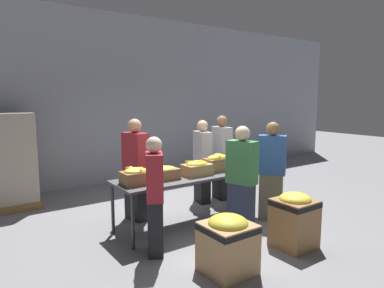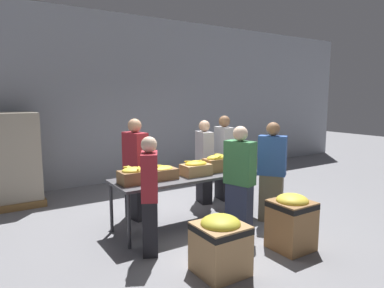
{
  "view_description": "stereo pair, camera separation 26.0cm",
  "coord_description": "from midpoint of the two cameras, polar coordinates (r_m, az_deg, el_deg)",
  "views": [
    {
      "loc": [
        -3.11,
        -4.41,
        2.06
      ],
      "look_at": [
        0.2,
        0.29,
        1.27
      ],
      "focal_mm": 32.0,
      "sensor_mm": 36.0,
      "label": 1
    },
    {
      "loc": [
        -2.9,
        -4.56,
        2.06
      ],
      "look_at": [
        0.2,
        0.29,
        1.27
      ],
      "focal_mm": 32.0,
      "sensor_mm": 36.0,
      "label": 2
    }
  ],
  "objects": [
    {
      "name": "volunteer_3",
      "position": [
        4.53,
        -7.9,
        -8.71
      ],
      "size": [
        0.38,
        0.47,
        1.56
      ],
      "rotation": [
        0.0,
        0.0,
        1.1
      ],
      "color": "black",
      "rests_on": "ground_plane"
    },
    {
      "name": "banana_box_4",
      "position": [
        6.1,
        7.27,
        -2.91
      ],
      "size": [
        0.4,
        0.33,
        0.23
      ],
      "color": "olive",
      "rests_on": "sorting_table"
    },
    {
      "name": "volunteer_0",
      "position": [
        6.64,
        0.62,
        -3.04
      ],
      "size": [
        0.3,
        0.47,
        1.62
      ],
      "rotation": [
        0.0,
        0.0,
        -1.78
      ],
      "color": "black",
      "rests_on": "ground_plane"
    },
    {
      "name": "banana_box_2",
      "position": [
        5.47,
        -0.53,
        -4.01
      ],
      "size": [
        0.45,
        0.31,
        0.25
      ],
      "color": "tan",
      "rests_on": "sorting_table"
    },
    {
      "name": "volunteer_2",
      "position": [
        5.8,
        -10.65,
        -4.33
      ],
      "size": [
        0.31,
        0.49,
        1.71
      ],
      "rotation": [
        0.0,
        0.0,
        -1.39
      ],
      "color": "black",
      "rests_on": "ground_plane"
    },
    {
      "name": "banana_box_3",
      "position": [
        5.78,
        2.97,
        -3.11
      ],
      "size": [
        0.45,
        0.27,
        0.29
      ],
      "color": "olive",
      "rests_on": "sorting_table"
    },
    {
      "name": "ground_plane",
      "position": [
        5.78,
        -1.26,
        -13.03
      ],
      "size": [
        30.0,
        30.0,
        0.0
      ],
      "primitive_type": "plane",
      "color": "gray"
    },
    {
      "name": "banana_box_0",
      "position": [
        4.99,
        -10.83,
        -5.24
      ],
      "size": [
        0.4,
        0.32,
        0.26
      ],
      "color": "olive",
      "rests_on": "sorting_table"
    },
    {
      "name": "pallet_stack_0",
      "position": [
        7.27,
        -29.19,
        -2.53
      ],
      "size": [
        0.94,
        0.94,
        1.77
      ],
      "color": "olive",
      "rests_on": "ground_plane"
    },
    {
      "name": "banana_box_1",
      "position": [
        5.23,
        -6.27,
        -4.77
      ],
      "size": [
        0.45,
        0.32,
        0.23
      ],
      "color": "olive",
      "rests_on": "sorting_table"
    },
    {
      "name": "volunteer_4",
      "position": [
        5.16,
        6.83,
        -6.16
      ],
      "size": [
        0.35,
        0.49,
        1.64
      ],
      "rotation": [
        0.0,
        0.0,
        1.89
      ],
      "color": "#2D3856",
      "rests_on": "ground_plane"
    },
    {
      "name": "volunteer_5",
      "position": [
        6.9,
        3.87,
        -2.32
      ],
      "size": [
        0.29,
        0.48,
        1.69
      ],
      "rotation": [
        0.0,
        0.0,
        -1.72
      ],
      "color": "black",
      "rests_on": "ground_plane"
    },
    {
      "name": "sorting_table",
      "position": [
        5.55,
        -1.29,
        -5.65
      ],
      "size": [
        2.57,
        0.82,
        0.82
      ],
      "color": "#4C4C51",
      "rests_on": "ground_plane"
    },
    {
      "name": "donation_bin_0",
      "position": [
        4.18,
        4.13,
        -16.0
      ],
      "size": [
        0.55,
        0.55,
        0.7
      ],
      "color": "tan",
      "rests_on": "ground_plane"
    },
    {
      "name": "donation_bin_1",
      "position": [
        4.97,
        15.23,
        -11.86
      ],
      "size": [
        0.51,
        0.51,
        0.77
      ],
      "color": "olive",
      "rests_on": "ground_plane"
    },
    {
      "name": "wall_back",
      "position": [
        8.4,
        -14.3,
        7.22
      ],
      "size": [
        16.0,
        0.08,
        4.0
      ],
      "color": "#9399A3",
      "rests_on": "ground_plane"
    },
    {
      "name": "volunteer_1",
      "position": [
        5.82,
        11.87,
        -4.58
      ],
      "size": [
        0.44,
        0.49,
        1.66
      ],
      "rotation": [
        0.0,
        0.0,
        2.21
      ],
      "color": "#6B604C",
      "rests_on": "ground_plane"
    }
  ]
}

